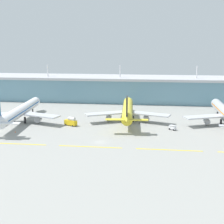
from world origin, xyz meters
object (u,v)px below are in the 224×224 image
(airliner_near, at_px, (20,111))
(airliner_middle, at_px, (128,110))
(baggage_cart, at_px, (172,128))
(safety_cone_right_wingtip, at_px, (15,132))
(fuel_truck, at_px, (71,122))

(airliner_near, distance_m, airliner_middle, 61.26)
(baggage_cart, xyz_separation_m, safety_cone_right_wingtip, (-79.44, -14.37, -0.91))
(airliner_near, relative_size, airliner_middle, 1.12)
(airliner_middle, xyz_separation_m, fuel_truck, (-30.07, -13.40, -4.18))
(airliner_middle, xyz_separation_m, safety_cone_right_wingtip, (-54.85, -29.86, -6.10))
(airliner_middle, height_order, baggage_cart, airliner_middle)
(airliner_middle, distance_m, fuel_truck, 33.19)
(airliner_near, height_order, fuel_truck, airliner_near)
(airliner_near, distance_m, fuel_truck, 30.83)
(fuel_truck, height_order, baggage_cart, fuel_truck)
(fuel_truck, relative_size, baggage_cart, 1.94)
(baggage_cart, bearing_deg, airliner_near, 176.34)
(airliner_middle, relative_size, fuel_truck, 8.04)
(airliner_middle, distance_m, baggage_cart, 29.52)
(airliner_near, bearing_deg, safety_cone_right_wingtip, -74.26)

